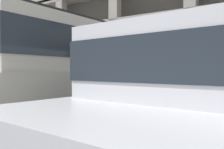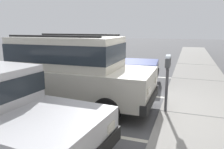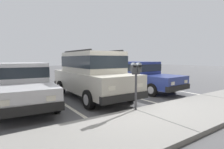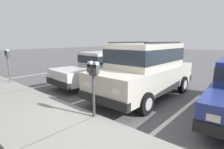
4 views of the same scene
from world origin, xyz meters
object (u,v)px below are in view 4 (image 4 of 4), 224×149
(parking_meter_near, at_px, (93,76))
(parking_meter_far, at_px, (8,58))
(silver_suv, at_px, (146,68))
(dark_hatchback, at_px, (101,67))

(parking_meter_near, xyz_separation_m, parking_meter_far, (5.91, -0.00, 0.07))
(silver_suv, distance_m, parking_meter_near, 2.72)
(silver_suv, distance_m, dark_hatchback, 2.64)
(parking_meter_near, relative_size, parking_meter_far, 0.94)
(parking_meter_far, bearing_deg, parking_meter_near, 180.00)
(silver_suv, bearing_deg, dark_hatchback, -6.07)
(dark_hatchback, height_order, parking_meter_near, parking_meter_near)
(dark_hatchback, xyz_separation_m, parking_meter_near, (-2.70, 2.99, 0.38))
(dark_hatchback, distance_m, parking_meter_far, 4.41)
(silver_suv, height_order, dark_hatchback, silver_suv)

